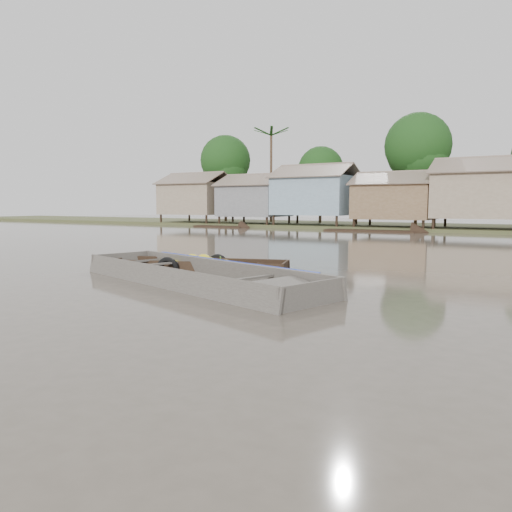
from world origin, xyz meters
The scene contains 4 objects.
ground centered at (0.00, 0.00, 0.00)m, with size 120.00×120.00×0.00m, color #50483D.
riverbank centered at (3.03, 31.86, 3.07)m, with size 120.00×12.47×10.22m.
banana_boat centered at (-2.42, 2.34, 0.13)m, with size 5.44×2.82×0.75m.
viewer_boat centered at (-1.07, 0.52, 0.07)m, with size 8.30×4.37×0.65m.
Camera 1 is at (6.61, -9.57, 2.03)m, focal length 35.00 mm.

